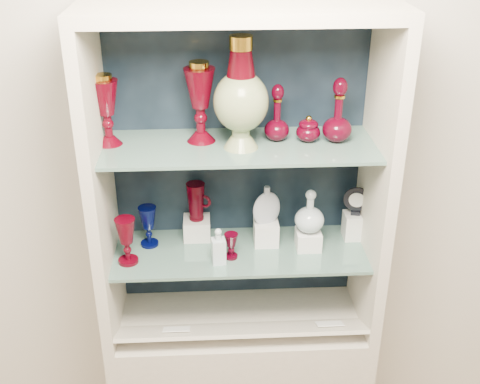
{
  "coord_description": "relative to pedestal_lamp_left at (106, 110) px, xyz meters",
  "views": [
    {
      "loc": [
        -0.1,
        -0.34,
        2.25
      ],
      "look_at": [
        0.0,
        1.53,
        1.3
      ],
      "focal_mm": 45.0,
      "sensor_mm": 36.0,
      "label": 1
    }
  ],
  "objects": [
    {
      "name": "wall_back",
      "position": [
        0.44,
        0.17,
        -0.19
      ],
      "size": [
        3.5,
        0.02,
        2.8
      ],
      "primitive_type": "cube",
      "color": "beige",
      "rests_on": "ground"
    },
    {
      "name": "cabinet_back_panel",
      "position": [
        0.44,
        0.14,
        -0.27
      ],
      "size": [
        0.98,
        0.02,
        1.15
      ],
      "primitive_type": "cube",
      "color": "black",
      "rests_on": "cabinet_base"
    },
    {
      "name": "cabinet_side_left",
      "position": [
        -0.04,
        -0.05,
        -0.27
      ],
      "size": [
        0.04,
        0.4,
        1.15
      ],
      "primitive_type": "cube",
      "color": "beige",
      "rests_on": "cabinet_base"
    },
    {
      "name": "cabinet_side_right",
      "position": [
        0.92,
        -0.05,
        -0.27
      ],
      "size": [
        0.04,
        0.4,
        1.15
      ],
      "primitive_type": "cube",
      "color": "beige",
      "rests_on": "cabinet_base"
    },
    {
      "name": "cabinet_top_cap",
      "position": [
        0.44,
        -0.05,
        0.33
      ],
      "size": [
        1.0,
        0.4,
        0.04
      ],
      "primitive_type": "cube",
      "color": "beige",
      "rests_on": "cabinet_side_left"
    },
    {
      "name": "shelf_lower",
      "position": [
        0.44,
        -0.03,
        -0.55
      ],
      "size": [
        0.92,
        0.34,
        0.01
      ],
      "primitive_type": "cube",
      "color": "slate",
      "rests_on": "cabinet_side_left"
    },
    {
      "name": "shelf_upper",
      "position": [
        0.44,
        -0.03,
        -0.13
      ],
      "size": [
        0.92,
        0.34,
        0.01
      ],
      "primitive_type": "cube",
      "color": "slate",
      "rests_on": "cabinet_side_left"
    },
    {
      "name": "label_ledge",
      "position": [
        0.44,
        -0.16,
        -0.81
      ],
      "size": [
        0.92,
        0.17,
        0.09
      ],
      "primitive_type": "cube",
      "rotation": [
        -0.44,
        0.0,
        0.0
      ],
      "color": "beige",
      "rests_on": "cabinet_base"
    },
    {
      "name": "label_card_0",
      "position": [
        0.2,
        -0.16,
        -0.8
      ],
      "size": [
        0.1,
        0.06,
        0.03
      ],
      "primitive_type": "cube",
      "rotation": [
        -0.44,
        0.0,
        0.0
      ],
      "color": "white",
      "rests_on": "label_ledge"
    },
    {
      "name": "label_card_1",
      "position": [
        0.77,
        -0.16,
        -0.8
      ],
      "size": [
        0.1,
        0.06,
        0.03
      ],
      "primitive_type": "cube",
      "rotation": [
        -0.44,
        0.0,
        0.0
      ],
      "color": "white",
      "rests_on": "label_ledge"
    },
    {
      "name": "pedestal_lamp_left",
      "position": [
        0.0,
        0.0,
        0.0
      ],
      "size": [
        0.11,
        0.11,
        0.24
      ],
      "primitive_type": null,
      "rotation": [
        0.0,
        0.0,
        -0.16
      ],
      "color": "#4F020E",
      "rests_on": "shelf_upper"
    },
    {
      "name": "pedestal_lamp_right",
      "position": [
        0.31,
        0.01,
        0.02
      ],
      "size": [
        0.11,
        0.11,
        0.28
      ],
      "primitive_type": null,
      "rotation": [
        0.0,
        0.0,
        0.06
      ],
      "color": "#4F020E",
      "rests_on": "shelf_upper"
    },
    {
      "name": "enamel_urn",
      "position": [
        0.44,
        -0.05,
        0.07
      ],
      "size": [
        0.19,
        0.19,
        0.37
      ],
      "primitive_type": null,
      "rotation": [
        0.0,
        0.0,
        -0.04
      ],
      "color": "#10411A",
      "rests_on": "shelf_upper"
    },
    {
      "name": "ruby_decanter_a",
      "position": [
        0.57,
        0.01,
        -0.01
      ],
      "size": [
        0.11,
        0.11,
        0.22
      ],
      "primitive_type": null,
      "rotation": [
        0.0,
        0.0,
        0.28
      ],
      "color": "#470213",
      "rests_on": "shelf_upper"
    },
    {
      "name": "ruby_decanter_b",
      "position": [
        0.77,
        -0.02,
        -0.0
      ],
      "size": [
        0.13,
        0.13,
        0.24
      ],
      "primitive_type": null,
      "rotation": [
        0.0,
        0.0,
        0.44
      ],
      "color": "#470213",
      "rests_on": "shelf_upper"
    },
    {
      "name": "lidded_bowl",
      "position": [
        0.68,
        -0.01,
        -0.07
      ],
      "size": [
        0.09,
        0.09,
        0.09
      ],
      "primitive_type": null,
      "rotation": [
        0.0,
        0.0,
        0.08
      ],
      "color": "#470213",
      "rests_on": "shelf_upper"
    },
    {
      "name": "cobalt_goblet",
      "position": [
        0.1,
        0.02,
        -0.46
      ],
      "size": [
        0.07,
        0.07,
        0.16
      ],
      "primitive_type": null,
      "rotation": [
        0.0,
        0.0,
        0.01
      ],
      "color": "#02053A",
      "rests_on": "shelf_lower"
    },
    {
      "name": "ruby_goblet_tall",
      "position": [
        0.04,
        -0.09,
        -0.45
      ],
      "size": [
        0.09,
        0.09,
        0.18
      ],
      "primitive_type": null,
      "rotation": [
        0.0,
        0.0,
        0.38
      ],
      "color": "#4F020E",
      "rests_on": "shelf_lower"
    },
    {
      "name": "ruby_goblet_small",
      "position": [
        0.41,
        -0.08,
        -0.49
      ],
      "size": [
        0.07,
        0.07,
        0.1
      ],
      "primitive_type": null,
      "rotation": [
        0.0,
        0.0,
        -0.42
      ],
      "color": "#470213",
      "rests_on": "shelf_lower"
    },
    {
      "name": "riser_ruby_pitcher",
      "position": [
        0.28,
        0.07,
        -0.5
      ],
      "size": [
        0.1,
        0.1,
        0.08
      ],
      "primitive_type": "cube",
      "color": "silver",
      "rests_on": "shelf_lower"
    },
    {
      "name": "ruby_pitcher",
      "position": [
        0.28,
        0.07,
        -0.39
      ],
      "size": [
        0.13,
        0.11,
        0.15
      ],
      "primitive_type": null,
      "rotation": [
        0.0,
        0.0,
        -0.41
      ],
      "color": "#4F020E",
      "rests_on": "riser_ruby_pitcher"
    },
    {
      "name": "clear_square_bottle",
      "position": [
        0.36,
        -0.11,
        -0.47
      ],
      "size": [
        0.05,
        0.05,
        0.14
      ],
      "primitive_type": null,
      "rotation": [
        0.0,
        0.0,
        0.15
      ],
      "color": "#AFC1C8",
      "rests_on": "shelf_lower"
    },
    {
      "name": "riser_flat_flask",
      "position": [
        0.54,
        0.01,
        -0.5
      ],
      "size": [
        0.09,
        0.09,
        0.09
      ],
      "primitive_type": "cube",
      "color": "silver",
      "rests_on": "shelf_lower"
    },
    {
      "name": "flat_flask",
      "position": [
        0.54,
        0.01,
        -0.38
      ],
      "size": [
        0.12,
        0.08,
        0.15
      ],
      "primitive_type": null,
      "rotation": [
        0.0,
        0.0,
        0.33
      ],
      "color": "#B2B9C8",
      "rests_on": "riser_flat_flask"
    },
    {
      "name": "riser_clear_round_decanter",
      "position": [
        0.69,
        -0.03,
        -0.51
      ],
      "size": [
        0.09,
        0.09,
        0.07
      ],
      "primitive_type": "cube",
      "color": "silver",
      "rests_on": "shelf_lower"
    },
    {
      "name": "clear_round_decanter",
      "position": [
        0.69,
        -0.03,
        -0.39
      ],
      "size": [
        0.14,
        0.14,
        0.16
      ],
      "primitive_type": null,
      "rotation": [
        0.0,
        0.0,
        0.43
      ],
      "color": "#AFC1C8",
      "rests_on": "riser_clear_round_decanter"
    },
    {
      "name": "riser_cameo_medallion",
      "position": [
        0.88,
        0.04,
        -0.49
      ],
      "size": [
        0.08,
        0.08,
        0.1
      ],
      "primitive_type": "cube",
      "color": "silver",
      "rests_on": "shelf_lower"
    },
    {
      "name": "cameo_medallion",
      "position": [
        0.88,
        0.04,
        -0.38
      ],
      "size": [
        0.1,
        0.06,
        0.12
      ],
      "primitive_type": null,
      "rotation": [
        0.0,
        0.0,
        -0.22
      ],
      "color": "black",
      "rests_on": "riser_cameo_medallion"
    }
  ]
}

